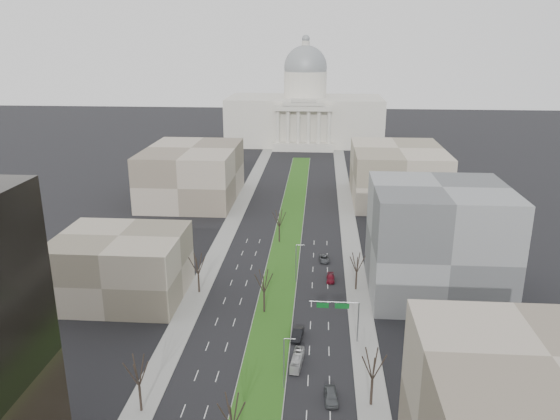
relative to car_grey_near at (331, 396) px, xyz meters
The scene contains 24 objects.
ground 68.29m from the car_grey_near, 99.40° to the left, with size 600.00×600.00×0.00m, color black.
median 67.29m from the car_grey_near, 99.54° to the left, with size 8.00×222.03×0.20m.
sidewalk_left 51.15m from the car_grey_near, 124.07° to the left, with size 5.00×330.00×0.15m, color gray.
sidewalk_right 42.84m from the car_grey_near, 81.48° to the left, with size 5.00×330.00×0.15m, color gray.
capitol 217.79m from the car_grey_near, 92.94° to the left, with size 80.00×46.00×55.00m.
building_beige_left 55.09m from the car_grey_near, 143.76° to the left, with size 26.00×22.00×14.00m, color gray.
building_grey_right 46.86m from the car_grey_near, 59.87° to the left, with size 28.00×26.00×24.00m, color #5D6062.
building_far_left 117.15m from the car_grey_near, 113.26° to the left, with size 30.00×40.00×18.00m, color gray.
building_far_right 115.16m from the car_grey_near, 78.02° to the left, with size 30.00×40.00×18.00m, color gray.
tree_left_mid 29.38m from the car_grey_near, behind, with size 5.40×5.40×9.72m.
tree_left_far 45.72m from the car_grey_near, 128.72° to the left, with size 5.28×5.28×9.50m.
tree_right_mid 8.75m from the car_grey_near, ahead, with size 5.52×5.52×9.94m.
tree_right_far 40.23m from the car_grey_near, 81.27° to the left, with size 5.04×5.04×9.07m.
tree_median_a 19.25m from the car_grey_near, 136.16° to the right, with size 5.40×5.40×9.72m.
tree_median_b 30.98m from the car_grey_near, 115.68° to the left, with size 5.40×5.40×9.72m.
tree_median_c 68.91m from the car_grey_near, 101.05° to the left, with size 5.40×5.40×9.72m.
streetlamp_median_b 8.71m from the car_grey_near, 162.27° to the left, with size 1.90×0.20×9.16m.
streetlamp_median_c 43.19m from the car_grey_near, 99.90° to the left, with size 1.90×0.20×9.16m.
mast_arm_signs 18.32m from the car_grey_near, 82.36° to the left, with size 9.12×0.24×8.09m.
car_grey_near is the anchor object (origin of this frame).
car_black 18.87m from the car_grey_near, 108.40° to the left, with size 1.80×5.15×1.70m, color black.
car_red 43.58m from the car_grey_near, 89.36° to the left, with size 1.81×4.45×1.29m, color maroon.
car_grey_far 55.18m from the car_grey_near, 90.98° to the left, with size 2.25×4.88×1.35m, color #44464A.
box_van 10.79m from the car_grey_near, 121.45° to the left, with size 1.60×6.85×1.91m, color silver.
Camera 1 is at (8.68, -19.04, 53.35)m, focal length 35.00 mm.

